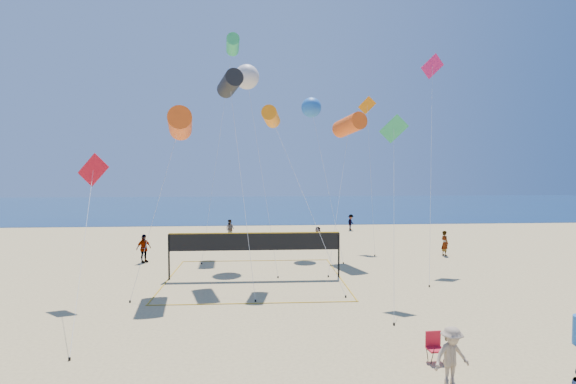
{
  "coord_description": "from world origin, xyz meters",
  "views": [
    {
      "loc": [
        -1.44,
        -11.04,
        6.13
      ],
      "look_at": [
        -0.52,
        2.0,
        5.45
      ],
      "focal_mm": 28.0,
      "sensor_mm": 36.0,
      "label": 1
    }
  ],
  "objects": [
    {
      "name": "kite_1",
      "position": [
        -2.94,
        15.1,
        10.98
      ],
      "size": [
        2.32,
        7.1,
        11.66
      ],
      "rotation": [
        0.0,
        0.0,
        0.29
      ],
      "color": "black",
      "rests_on": "ground"
    },
    {
      "name": "kite_9",
      "position": [
        7.3,
        23.93,
        10.27
      ],
      "size": [
        1.37,
        5.0,
        11.86
      ],
      "rotation": [
        0.0,
        0.0,
        -0.17
      ],
      "color": "orange",
      "rests_on": "ground"
    },
    {
      "name": "kite_3",
      "position": [
        -9.05,
        10.39,
        5.72
      ],
      "size": [
        2.56,
        7.59,
        6.87
      ],
      "rotation": [
        0.0,
        0.0,
        -0.05
      ],
      "color": "red",
      "rests_on": "ground"
    },
    {
      "name": "far_person_1",
      "position": [
        3.36,
        23.77,
        0.78
      ],
      "size": [
        1.29,
        1.4,
        1.56
      ],
      "primitive_type": "imported",
      "rotation": [
        0.0,
        0.0,
        -0.87
      ],
      "color": "gray",
      "rests_on": "ground"
    },
    {
      "name": "kite_6",
      "position": [
        -2.06,
        19.62,
        12.29
      ],
      "size": [
        2.88,
        6.92,
        13.12
      ],
      "rotation": [
        0.0,
        0.0,
        0.29
      ],
      "color": "silver",
      "rests_on": "ground"
    },
    {
      "name": "kite_7",
      "position": [
        2.62,
        22.11,
        10.62
      ],
      "size": [
        2.3,
        5.68,
        11.37
      ],
      "rotation": [
        0.0,
        0.0,
        -0.03
      ],
      "color": "blue",
      "rests_on": "ground"
    },
    {
      "name": "kite_10",
      "position": [
        4.93,
        19.51,
        9.1
      ],
      "size": [
        3.39,
        7.31,
        9.89
      ],
      "rotation": [
        0.0,
        0.0,
        0.31
      ],
      "color": "#FD5513",
      "rests_on": "ground"
    },
    {
      "name": "volleyball_net",
      "position": [
        -1.54,
        13.81,
        1.78
      ],
      "size": [
        9.73,
        9.58,
        2.58
      ],
      "rotation": [
        0.0,
        0.0,
        -0.01
      ],
      "color": "black",
      "rests_on": "ground"
    },
    {
      "name": "far_person_3",
      "position": [
        -3.77,
        28.51,
        0.82
      ],
      "size": [
        0.97,
        0.88,
        1.64
      ],
      "primitive_type": "imported",
      "rotation": [
        0.0,
        0.0,
        -0.39
      ],
      "color": "gray",
      "rests_on": "ground"
    },
    {
      "name": "kite_2",
      "position": [
        -0.63,
        13.71,
        8.96
      ],
      "size": [
        4.01,
        5.05,
        9.51
      ],
      "rotation": [
        0.0,
        0.0,
        -0.15
      ],
      "color": "orange",
      "rests_on": "ground"
    },
    {
      "name": "ocean",
      "position": [
        0.0,
        62.0,
        0.01
      ],
      "size": [
        140.0,
        50.0,
        0.03
      ],
      "primitive_type": "cube",
      "color": "navy",
      "rests_on": "ground"
    },
    {
      "name": "far_person_0",
      "position": [
        -8.79,
        18.54,
        0.93
      ],
      "size": [
        1.05,
        1.12,
        1.86
      ],
      "primitive_type": "imported",
      "rotation": [
        0.0,
        0.0,
        0.87
      ],
      "color": "gray",
      "rests_on": "ground"
    },
    {
      "name": "kite_8",
      "position": [
        -3.22,
        24.23,
        15.65
      ],
      "size": [
        2.37,
        7.73,
        16.31
      ],
      "rotation": [
        0.0,
        0.0,
        0.07
      ],
      "color": "#33B95E",
      "rests_on": "ground"
    },
    {
      "name": "far_person_4",
      "position": [
        7.91,
        32.72,
        0.79
      ],
      "size": [
        1.06,
        1.17,
        1.58
      ],
      "primitive_type": "imported",
      "rotation": [
        0.0,
        0.0,
        0.97
      ],
      "color": "gray",
      "rests_on": "ground"
    },
    {
      "name": "kite_5",
      "position": [
        9.97,
        17.66,
        12.0
      ],
      "size": [
        3.55,
        6.99,
        13.69
      ],
      "rotation": [
        0.0,
        0.0,
        0.36
      ],
      "color": "#E61F62",
      "rests_on": "ground"
    },
    {
      "name": "kite_4",
      "position": [
        5.19,
        10.28,
        7.51
      ],
      "size": [
        2.11,
        4.96,
        8.78
      ],
      "rotation": [
        0.0,
        0.0,
        -0.07
      ],
      "color": "#33B95E",
      "rests_on": "ground"
    },
    {
      "name": "camp_chair",
      "position": [
        4.2,
        2.59,
        0.52
      ],
      "size": [
        0.53,
        0.65,
        1.03
      ],
      "rotation": [
        0.0,
        0.0,
        0.06
      ],
      "color": "red",
      "rests_on": "ground"
    },
    {
      "name": "bystander_b",
      "position": [
        4.01,
        0.93,
        0.85
      ],
      "size": [
        1.22,
        0.88,
        1.7
      ],
      "primitive_type": "imported",
      "rotation": [
        0.0,
        0.0,
        0.25
      ],
      "color": "tan",
      "rests_on": "ground"
    },
    {
      "name": "kite_0",
      "position": [
        -5.33,
        12.42,
        8.42
      ],
      "size": [
        2.75,
        4.32,
        9.21
      ],
      "rotation": [
        0.0,
        0.0,
        0.15
      ],
      "color": "#FD5513",
      "rests_on": "ground"
    },
    {
      "name": "far_person_2",
      "position": [
        11.79,
        19.45,
        0.88
      ],
      "size": [
        0.56,
        0.72,
        1.76
      ],
      "primitive_type": "imported",
      "rotation": [
        0.0,
        0.0,
        1.82
      ],
      "color": "gray",
      "rests_on": "ground"
    }
  ]
}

